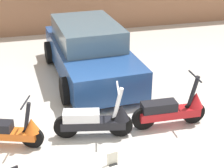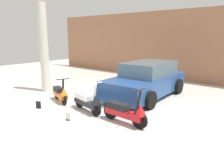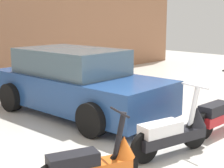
{
  "view_description": "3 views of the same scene",
  "coord_description": "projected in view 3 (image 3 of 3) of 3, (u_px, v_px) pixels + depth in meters",
  "views": [
    {
      "loc": [
        -1.11,
        -5.03,
        4.01
      ],
      "look_at": [
        0.68,
        1.7,
        0.63
      ],
      "focal_mm": 55.0,
      "sensor_mm": 36.0,
      "label": 1
    },
    {
      "loc": [
        5.34,
        -4.26,
        2.6
      ],
      "look_at": [
        0.29,
        1.72,
        0.84
      ],
      "focal_mm": 35.0,
      "sensor_mm": 36.0,
      "label": 2
    },
    {
      "loc": [
        -4.38,
        -2.28,
        2.23
      ],
      "look_at": [
        0.44,
        2.43,
        0.87
      ],
      "focal_mm": 55.0,
      "sensor_mm": 36.0,
      "label": 3
    }
  ],
  "objects": [
    {
      "name": "scooter_front_right",
      "position": [
        175.0,
        131.0,
        5.53
      ],
      "size": [
        1.57,
        0.67,
        1.11
      ],
      "rotation": [
        0.0,
        0.0,
        -0.21
      ],
      "color": "black",
      "rests_on": "ground_plane"
    },
    {
      "name": "scooter_front_left",
      "position": [
        93.0,
        163.0,
        4.43
      ],
      "size": [
        1.38,
        0.72,
        1.0
      ],
      "rotation": [
        0.0,
        0.0,
        -0.35
      ],
      "color": "black",
      "rests_on": "ground_plane"
    },
    {
      "name": "car_rear_left",
      "position": [
        77.0,
        83.0,
        7.86
      ],
      "size": [
        2.26,
        4.42,
        1.47
      ],
      "rotation": [
        0.0,
        0.0,
        -1.52
      ],
      "color": "navy",
      "rests_on": "ground_plane"
    },
    {
      "name": "ground_plane",
      "position": [
        209.0,
        168.0,
        5.07
      ],
      "size": [
        28.0,
        28.0,
        0.0
      ],
      "primitive_type": "plane",
      "color": "silver"
    },
    {
      "name": "scooter_front_center",
      "position": [
        223.0,
        111.0,
        6.66
      ],
      "size": [
        1.62,
        0.58,
        1.13
      ],
      "rotation": [
        0.0,
        0.0,
        -0.04
      ],
      "color": "black",
      "rests_on": "ground_plane"
    }
  ]
}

